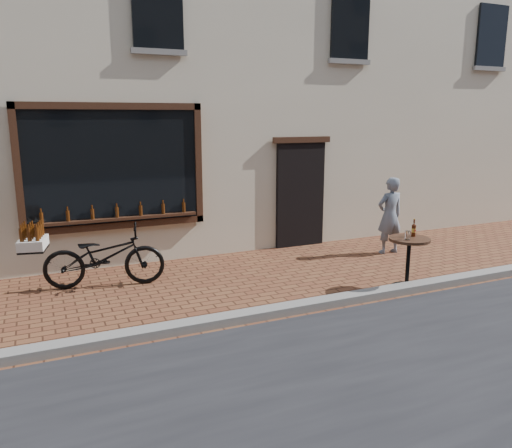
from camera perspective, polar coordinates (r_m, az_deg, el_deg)
name	(u,v)px	position (r m, az deg, el deg)	size (l,w,h in m)	color
ground	(299,317)	(7.09, 4.91, -10.55)	(90.00, 90.00, 0.00)	brown
kerb	(292,308)	(7.23, 4.15, -9.56)	(90.00, 0.25, 0.12)	slate
shop_building	(170,17)	(12.82, -9.85, 22.23)	(28.00, 6.20, 10.00)	beige
cargo_bicycle	(102,256)	(8.50, -17.20, -3.50)	(2.28, 1.03, 1.08)	black
bistro_table	(409,252)	(8.37, 17.06, -3.13)	(0.65, 0.65, 1.12)	black
pedestrian	(390,216)	(10.41, 15.04, 0.94)	(0.57, 0.37, 1.55)	slate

